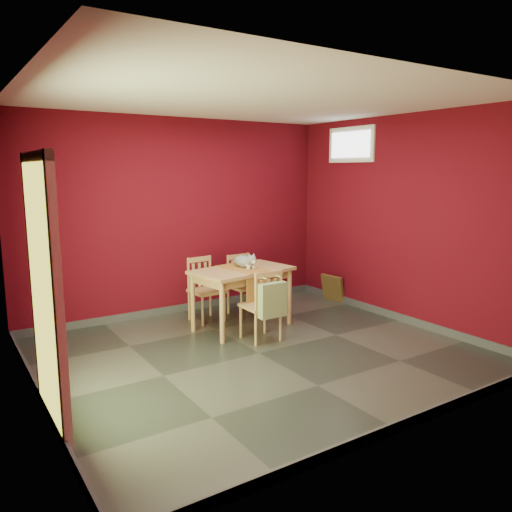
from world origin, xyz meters
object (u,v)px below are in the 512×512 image
chair_far_right (243,284)px  picture_frame (333,288)px  dining_table (242,276)px  chair_near (262,304)px  tote_bag (272,300)px  cat (244,259)px  chair_far_left (205,288)px

chair_far_right → picture_frame: size_ratio=2.02×
dining_table → chair_near: chair_near is taller
dining_table → tote_bag: 0.77m
chair_far_right → cat: 0.69m
cat → chair_far_right: bearing=47.4°
chair_far_left → chair_far_right: (0.58, -0.03, -0.01)m
chair_far_right → chair_near: (-0.39, -1.07, 0.01)m
tote_bag → cat: bearing=81.1°
dining_table → chair_far_left: size_ratio=1.56×
dining_table → picture_frame: (1.87, 0.38, -0.47)m
dining_table → chair_far_left: chair_far_left is taller
chair_far_left → picture_frame: size_ratio=2.06×
picture_frame → tote_bag: bearing=-149.6°
dining_table → chair_far_right: bearing=57.3°
dining_table → cat: bearing=42.3°
chair_far_right → cat: (-0.26, -0.46, 0.45)m
cat → tote_bag: bearing=-111.6°
chair_near → tote_bag: chair_near is taller
chair_far_right → chair_near: chair_near is taller
chair_near → picture_frame: chair_near is taller
chair_near → picture_frame: bearing=25.6°
chair_far_right → picture_frame: 1.55m
tote_bag → chair_far_left: bearing=98.2°
chair_far_left → tote_bag: bearing=-81.8°
tote_bag → cat: cat is taller
chair_far_left → tote_bag: chair_far_left is taller
picture_frame → dining_table: bearing=-168.6°
cat → picture_frame: (1.79, 0.31, -0.67)m
dining_table → cat: (0.07, 0.07, 0.20)m
chair_far_left → cat: cat is taller
chair_far_right → dining_table: bearing=-122.7°
picture_frame → chair_far_right: bearing=174.5°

